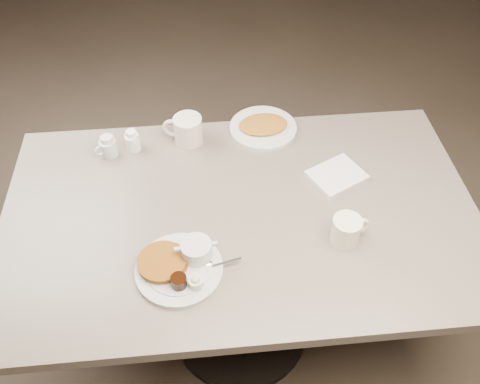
{
  "coord_description": "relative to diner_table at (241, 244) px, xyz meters",
  "views": [
    {
      "loc": [
        -0.1,
        -1.03,
        1.95
      ],
      "look_at": [
        0.0,
        0.02,
        0.82
      ],
      "focal_mm": 37.62,
      "sensor_mm": 36.0,
      "label": 1
    }
  ],
  "objects": [
    {
      "name": "main_plate",
      "position": [
        -0.19,
        -0.2,
        0.19
      ],
      "size": [
        0.32,
        0.27,
        0.07
      ],
      "color": "beige",
      "rests_on": "diner_table"
    },
    {
      "name": "diner_table",
      "position": [
        0.0,
        0.0,
        0.0
      ],
      "size": [
        1.5,
        0.9,
        0.75
      ],
      "color": "slate",
      "rests_on": "ground"
    },
    {
      "name": "room",
      "position": [
        0.0,
        0.0,
        0.82
      ],
      "size": [
        7.04,
        8.04,
        2.84
      ],
      "color": "#4C3F33",
      "rests_on": "ground"
    },
    {
      "name": "coffee_mug_far",
      "position": [
        -0.16,
        0.36,
        0.22
      ],
      "size": [
        0.15,
        0.12,
        0.1
      ],
      "color": "white",
      "rests_on": "diner_table"
    },
    {
      "name": "creamer_left",
      "position": [
        -0.43,
        0.31,
        0.21
      ],
      "size": [
        0.08,
        0.07,
        0.08
      ],
      "color": "silver",
      "rests_on": "diner_table"
    },
    {
      "name": "creamer_right",
      "position": [
        -0.35,
        0.33,
        0.21
      ],
      "size": [
        0.07,
        0.07,
        0.08
      ],
      "color": "white",
      "rests_on": "diner_table"
    },
    {
      "name": "hash_plate",
      "position": [
        0.12,
        0.39,
        0.18
      ],
      "size": [
        0.27,
        0.27,
        0.04
      ],
      "color": "silver",
      "rests_on": "diner_table"
    },
    {
      "name": "napkin",
      "position": [
        0.33,
        0.12,
        0.18
      ],
      "size": [
        0.21,
        0.2,
        0.02
      ],
      "color": "silver",
      "rests_on": "diner_table"
    },
    {
      "name": "coffee_mug_near",
      "position": [
        0.3,
        -0.14,
        0.22
      ],
      "size": [
        0.13,
        0.11,
        0.09
      ],
      "color": "white",
      "rests_on": "diner_table"
    }
  ]
}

